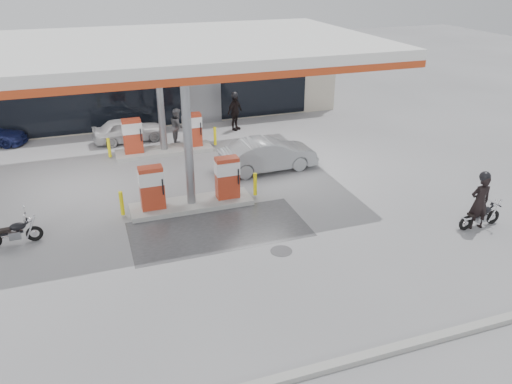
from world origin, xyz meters
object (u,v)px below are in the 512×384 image
biker_walking (235,112)px  sedan_white (129,130)px  main_motorcycle (481,216)px  parked_car_right (222,101)px  pump_island_near (191,189)px  pump_island_far (163,138)px  parked_motorcycle (14,233)px  hatchback_silver (268,155)px  attendant (178,126)px  biker_main (480,202)px

biker_walking → sedan_white: bearing=144.6°
main_motorcycle → parked_car_right: bearing=102.4°
sedan_white → biker_walking: biker_walking is taller
pump_island_near → pump_island_far: (0.00, 6.00, 0.00)m
parked_motorcycle → biker_walking: size_ratio=0.91×
pump_island_near → main_motorcycle: bearing=-27.7°
hatchback_silver → pump_island_far: bearing=45.7°
attendant → parked_car_right: 6.18m
attendant → parked_car_right: attendant is taller
main_motorcycle → sedan_white: (-10.43, 12.95, 0.21)m
main_motorcycle → pump_island_far: bearing=127.3°
pump_island_near → biker_walking: (4.19, 8.20, 0.26)m
pump_island_near → attendant: size_ratio=2.85×
pump_island_near → biker_main: bearing=-28.3°
biker_main → parked_motorcycle: 15.34m
main_motorcycle → parked_car_right: (-4.54, 16.75, 0.21)m
pump_island_far → parked_motorcycle: size_ratio=2.90×
biker_main → attendant: 14.20m
parked_motorcycle → sedan_white: sedan_white is taller
parked_car_right → parked_motorcycle: bearing=148.6°
biker_main → parked_car_right: biker_main is taller
main_motorcycle → parked_motorcycle: 15.51m
sedan_white → parked_car_right: 7.01m
biker_main → attendant: bearing=-48.2°
biker_walking → parked_car_right: bearing=49.9°
pump_island_near → biker_main: size_ratio=2.62×
biker_main → parked_motorcycle: (-14.81, 3.96, -0.58)m
hatchback_silver → main_motorcycle: bearing=-146.3°
pump_island_near → biker_walking: size_ratio=2.65×
attendant → hatchback_silver: 5.50m
pump_island_far → biker_main: 13.93m
pump_island_near → sedan_white: 8.32m
attendant → pump_island_near: bearing=-176.4°
attendant → biker_walking: biker_walking is taller
main_motorcycle → hatchback_silver: 8.81m
pump_island_far → parked_car_right: (4.50, 6.00, -0.10)m
parked_motorcycle → attendant: (6.85, 7.79, 0.50)m
main_motorcycle → biker_main: size_ratio=0.88×
biker_main → sedan_white: (-10.24, 12.96, -0.38)m
attendant → hatchback_silver: size_ratio=0.43×
pump_island_far → main_motorcycle: size_ratio=2.97×
attendant → hatchback_silver: bearing=-135.7°
pump_island_far → main_motorcycle: (9.04, -10.75, -0.32)m
biker_main → biker_walking: size_ratio=1.01×
main_motorcycle → hatchback_silver: bearing=122.8°
parked_motorcycle → hatchback_silver: size_ratio=0.42×
parked_car_right → sedan_white: bearing=130.7°
biker_main → pump_island_far: bearing=-42.9°
parked_motorcycle → parked_car_right: bearing=47.0°
hatchback_silver → parked_car_right: hatchback_silver is taller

